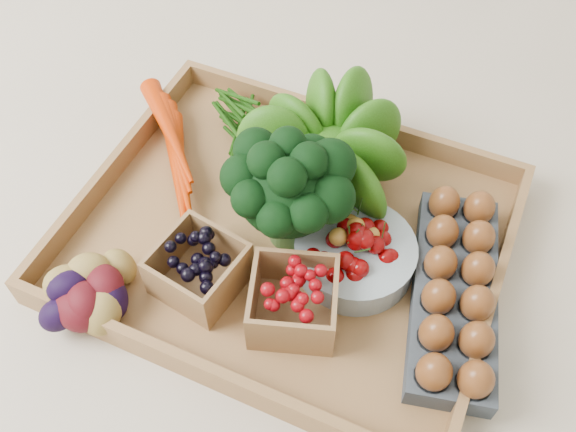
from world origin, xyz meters
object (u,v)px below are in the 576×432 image
at_px(broccoli, 288,207).
at_px(cherry_bowl, 355,255).
at_px(tray, 288,239).
at_px(egg_carton, 454,295).

distance_m(broccoli, cherry_bowl, 0.11).
distance_m(tray, egg_carton, 0.23).
height_order(broccoli, egg_carton, broccoli).
bearing_deg(tray, egg_carton, -2.02).
distance_m(broccoli, egg_carton, 0.23).
xyz_separation_m(tray, egg_carton, (0.23, -0.01, 0.02)).
distance_m(cherry_bowl, egg_carton, 0.13).
relative_size(tray, broccoli, 3.42).
xyz_separation_m(broccoli, cherry_bowl, (0.10, -0.01, -0.04)).
bearing_deg(tray, cherry_bowl, -3.21).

